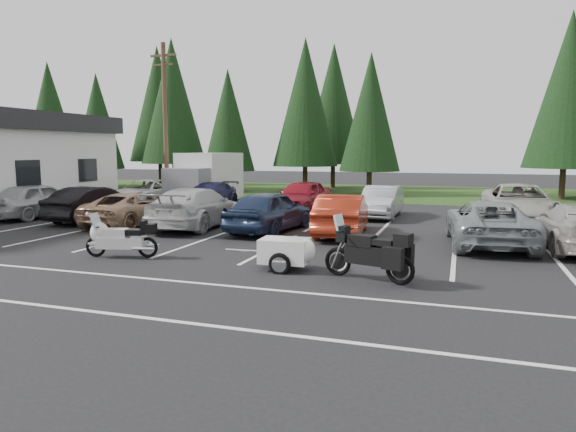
# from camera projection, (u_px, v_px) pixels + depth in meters

# --- Properties ---
(ground) EXTENTS (120.00, 120.00, 0.00)m
(ground) POSITION_uv_depth(u_px,v_px,m) (244.00, 254.00, 15.13)
(ground) COLOR black
(ground) RESTS_ON ground
(grass_strip) EXTENTS (80.00, 16.00, 0.01)m
(grass_strip) POSITION_uv_depth(u_px,v_px,m) (374.00, 192.00, 37.69)
(grass_strip) COLOR #1B3A12
(grass_strip) RESTS_ON ground
(lake_water) EXTENTS (70.00, 50.00, 0.02)m
(lake_water) POSITION_uv_depth(u_px,v_px,m) (445.00, 175.00, 65.57)
(lake_water) COLOR gray
(lake_water) RESTS_ON ground
(utility_pole) EXTENTS (1.60, 0.26, 9.00)m
(utility_pole) POSITION_uv_depth(u_px,v_px,m) (165.00, 121.00, 28.99)
(utility_pole) COLOR #473321
(utility_pole) RESTS_ON ground
(box_truck) EXTENTS (2.40, 5.60, 2.90)m
(box_truck) POSITION_uv_depth(u_px,v_px,m) (202.00, 179.00, 29.24)
(box_truck) COLOR silver
(box_truck) RESTS_ON ground
(stall_markings) EXTENTS (32.00, 16.00, 0.01)m
(stall_markings) POSITION_uv_depth(u_px,v_px,m) (268.00, 242.00, 17.01)
(stall_markings) COLOR silver
(stall_markings) RESTS_ON ground
(conifer_0) EXTENTS (4.58, 4.58, 10.66)m
(conifer_0) POSITION_uv_depth(u_px,v_px,m) (50.00, 114.00, 44.38)
(conifer_0) COLOR #332316
(conifer_0) RESTS_ON ground
(conifer_1) EXTENTS (3.96, 3.96, 9.22)m
(conifer_1) POSITION_uv_depth(u_px,v_px,m) (98.00, 121.00, 41.36)
(conifer_1) COLOR #332316
(conifer_1) RESTS_ON ground
(conifer_2) EXTENTS (5.10, 5.10, 11.89)m
(conifer_2) POSITION_uv_depth(u_px,v_px,m) (173.00, 101.00, 40.77)
(conifer_2) COLOR #332316
(conifer_2) RESTS_ON ground
(conifer_3) EXTENTS (3.87, 3.87, 9.02)m
(conifer_3) POSITION_uv_depth(u_px,v_px,m) (228.00, 120.00, 37.92)
(conifer_3) COLOR #332316
(conifer_3) RESTS_ON ground
(conifer_4) EXTENTS (4.80, 4.80, 11.17)m
(conifer_4) POSITION_uv_depth(u_px,v_px,m) (305.00, 102.00, 37.42)
(conifer_4) COLOR #332316
(conifer_4) RESTS_ON ground
(conifer_5) EXTENTS (4.14, 4.14, 9.63)m
(conifer_5) POSITION_uv_depth(u_px,v_px,m) (370.00, 112.00, 34.73)
(conifer_5) COLOR #332316
(conifer_5) RESTS_ON ground
(conifer_6) EXTENTS (4.93, 4.93, 11.48)m
(conifer_6) POSITION_uv_depth(u_px,v_px,m) (568.00, 90.00, 31.26)
(conifer_6) COLOR #332316
(conifer_6) RESTS_ON ground
(conifer_back_a) EXTENTS (5.28, 5.28, 12.30)m
(conifer_back_a) POSITION_uv_depth(u_px,v_px,m) (158.00, 104.00, 45.95)
(conifer_back_a) COLOR #332316
(conifer_back_a) RESTS_ON ground
(conifer_back_b) EXTENTS (4.97, 4.97, 11.58)m
(conifer_back_b) POSITION_uv_depth(u_px,v_px,m) (334.00, 104.00, 41.40)
(conifer_back_b) COLOR #332316
(conifer_back_b) RESTS_ON ground
(car_near_0) EXTENTS (2.33, 4.85, 1.60)m
(car_near_0) POSITION_uv_depth(u_px,v_px,m) (39.00, 200.00, 23.25)
(car_near_0) COLOR #AFB0B4
(car_near_0) RESTS_ON ground
(car_near_1) EXTENTS (1.72, 4.59, 1.50)m
(car_near_1) POSITION_uv_depth(u_px,v_px,m) (94.00, 204.00, 22.08)
(car_near_1) COLOR black
(car_near_1) RESTS_ON ground
(car_near_2) EXTENTS (2.34, 4.88, 1.34)m
(car_near_2) POSITION_uv_depth(u_px,v_px,m) (134.00, 209.00, 20.91)
(car_near_2) COLOR #927055
(car_near_2) RESTS_ON ground
(car_near_3) EXTENTS (2.50, 5.55, 1.58)m
(car_near_3) POSITION_uv_depth(u_px,v_px,m) (197.00, 208.00, 20.25)
(car_near_3) COLOR #BBBBB9
(car_near_3) RESTS_ON ground
(car_near_4) EXTENTS (2.32, 4.77, 1.57)m
(car_near_4) POSITION_uv_depth(u_px,v_px,m) (269.00, 211.00, 19.18)
(car_near_4) COLOR #1C2946
(car_near_4) RESTS_ON ground
(car_near_5) EXTENTS (2.03, 4.63, 1.48)m
(car_near_5) POSITION_uv_depth(u_px,v_px,m) (342.00, 215.00, 18.40)
(car_near_5) COLOR #9C2713
(car_near_5) RESTS_ON ground
(car_near_6) EXTENTS (2.85, 5.42, 1.45)m
(car_near_6) POSITION_uv_depth(u_px,v_px,m) (489.00, 223.00, 16.38)
(car_near_6) COLOR gray
(car_near_6) RESTS_ON ground
(car_far_0) EXTENTS (2.59, 5.36, 1.47)m
(car_far_0) POSITION_uv_depth(u_px,v_px,m) (147.00, 193.00, 27.93)
(car_far_0) COLOR silver
(car_far_0) RESTS_ON ground
(car_far_1) EXTENTS (2.22, 4.84, 1.37)m
(car_far_1) POSITION_uv_depth(u_px,v_px,m) (209.00, 196.00, 26.85)
(car_far_1) COLOR #19183C
(car_far_1) RESTS_ON ground
(car_far_2) EXTENTS (2.28, 4.80, 1.58)m
(car_far_2) POSITION_uv_depth(u_px,v_px,m) (302.00, 196.00, 25.23)
(car_far_2) COLOR maroon
(car_far_2) RESTS_ON ground
(car_far_3) EXTENTS (1.58, 4.35, 1.43)m
(car_far_3) POSITION_uv_depth(u_px,v_px,m) (381.00, 202.00, 23.38)
(car_far_3) COLOR gray
(car_far_3) RESTS_ON ground
(car_far_4) EXTENTS (2.97, 5.96, 1.62)m
(car_far_4) POSITION_uv_depth(u_px,v_px,m) (519.00, 203.00, 21.60)
(car_far_4) COLOR #A4A297
(car_far_4) RESTS_ON ground
(touring_motorcycle) EXTENTS (2.42, 1.27, 1.28)m
(touring_motorcycle) POSITION_uv_depth(u_px,v_px,m) (121.00, 235.00, 14.53)
(touring_motorcycle) COLOR silver
(touring_motorcycle) RESTS_ON ground
(cargo_trailer) EXTENTS (1.82, 1.09, 0.82)m
(cargo_trailer) POSITION_uv_depth(u_px,v_px,m) (285.00, 254.00, 13.02)
(cargo_trailer) COLOR white
(cargo_trailer) RESTS_ON ground
(adventure_motorcycle) EXTENTS (2.66, 1.52, 1.53)m
(adventure_motorcycle) POSITION_uv_depth(u_px,v_px,m) (368.00, 248.00, 11.92)
(adventure_motorcycle) COLOR black
(adventure_motorcycle) RESTS_ON ground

